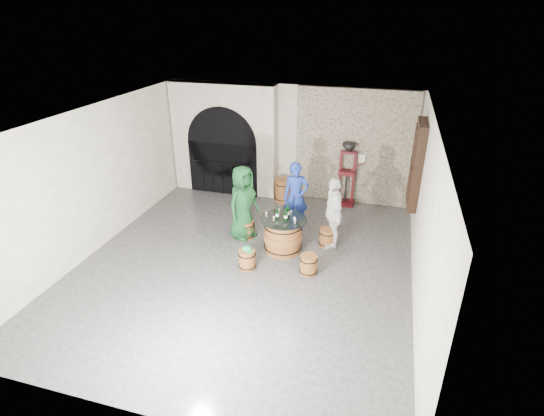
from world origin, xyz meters
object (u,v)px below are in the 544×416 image
(barrel_stool_near_left, at_px, (247,259))
(person_white, at_px, (333,213))
(barrel_stool_left, at_px, (246,229))
(barrel_stool_far, at_px, (295,222))
(side_barrel, at_px, (283,190))
(wine_bottle_left, at_px, (277,213))
(barrel_table, at_px, (283,235))
(person_green, at_px, (243,203))
(person_blue, at_px, (296,197))
(wine_bottle_right, at_px, (288,212))
(corking_press, at_px, (347,170))
(wine_bottle_center, at_px, (286,215))
(barrel_stool_near_right, at_px, (309,265))
(barrel_stool_right, at_px, (327,237))

(barrel_stool_near_left, xyz_separation_m, person_white, (1.58, 1.47, 0.63))
(barrel_stool_left, distance_m, person_white, 2.14)
(barrel_stool_far, bearing_deg, side_barrel, 114.03)
(barrel_stool_left, xyz_separation_m, wine_bottle_left, (0.87, -0.38, 0.73))
(barrel_table, bearing_deg, person_green, 160.36)
(person_blue, height_order, wine_bottle_right, person_blue)
(barrel_stool_left, height_order, person_white, person_white)
(barrel_stool_far, xyz_separation_m, person_white, (1.00, -0.51, 0.63))
(barrel_table, relative_size, person_white, 0.63)
(barrel_stool_left, height_order, corking_press, corking_press)
(barrel_table, xyz_separation_m, wine_bottle_left, (-0.13, -0.03, 0.54))
(barrel_stool_left, xyz_separation_m, barrel_stool_near_left, (0.45, -1.27, 0.00))
(wine_bottle_center, height_order, wine_bottle_right, same)
(barrel_stool_left, bearing_deg, barrel_stool_near_right, -32.28)
(barrel_stool_left, xyz_separation_m, side_barrel, (0.31, 2.32, 0.12))
(person_blue, bearing_deg, barrel_stool_left, -162.61)
(wine_bottle_right, distance_m, corking_press, 2.98)
(side_barrel, bearing_deg, person_white, -50.96)
(wine_bottle_center, height_order, side_barrel, wine_bottle_center)
(barrel_stool_near_left, bearing_deg, side_barrel, 92.19)
(barrel_stool_near_left, bearing_deg, corking_press, 67.31)
(barrel_stool_near_right, relative_size, barrel_stool_near_left, 1.00)
(wine_bottle_right, bearing_deg, barrel_table, -121.94)
(barrel_stool_right, bearing_deg, barrel_stool_near_left, -136.42)
(wine_bottle_left, bearing_deg, side_barrel, 101.70)
(barrel_stool_near_left, relative_size, wine_bottle_left, 1.34)
(barrel_stool_near_right, height_order, side_barrel, side_barrel)
(barrel_stool_far, xyz_separation_m, wine_bottle_center, (0.04, -1.13, 0.73))
(barrel_stool_far, distance_m, barrel_stool_right, 1.06)
(barrel_stool_near_left, height_order, wine_bottle_left, wine_bottle_left)
(wine_bottle_center, xyz_separation_m, corking_press, (0.98, 3.00, 0.10))
(barrel_stool_near_right, height_order, wine_bottle_left, wine_bottle_left)
(person_white, xyz_separation_m, wine_bottle_right, (-0.95, -0.43, 0.10))
(barrel_stool_far, bearing_deg, corking_press, 61.25)
(barrel_stool_right, height_order, wine_bottle_left, wine_bottle_left)
(person_green, xyz_separation_m, side_barrel, (0.39, 2.29, -0.57))
(person_green, height_order, wine_bottle_center, person_green)
(person_green, height_order, person_white, person_green)
(person_white, height_order, corking_press, corking_press)
(wine_bottle_right, relative_size, side_barrel, 0.49)
(barrel_stool_left, relative_size, barrel_stool_near_right, 1.00)
(side_barrel, bearing_deg, barrel_stool_near_left, -87.81)
(barrel_stool_far, bearing_deg, barrel_table, -91.69)
(person_blue, xyz_separation_m, corking_press, (1.02, 1.82, 0.17))
(barrel_table, height_order, person_green, person_green)
(wine_bottle_right, bearing_deg, person_green, 167.32)
(person_blue, bearing_deg, barrel_stool_near_left, -124.73)
(barrel_stool_near_right, xyz_separation_m, barrel_stool_near_left, (-1.30, -0.16, 0.00))
(person_green, relative_size, wine_bottle_center, 5.57)
(person_blue, bearing_deg, wine_bottle_left, -116.67)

